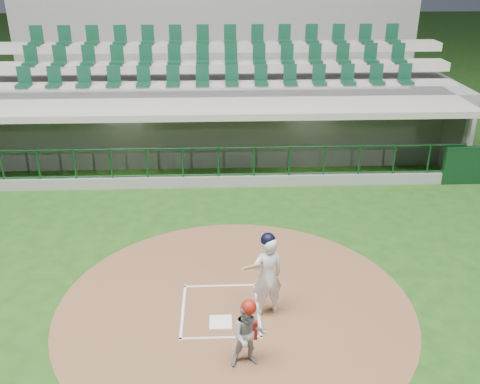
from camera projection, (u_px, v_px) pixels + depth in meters
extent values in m
plane|color=#1B4012|center=(220.00, 302.00, 10.97)|extent=(120.00, 120.00, 0.00)
cylinder|color=brown|center=(235.00, 307.00, 10.80)|extent=(7.20, 7.20, 0.01)
cube|color=white|center=(221.00, 322.00, 10.32)|extent=(0.43, 0.43, 0.02)
cube|color=white|center=(183.00, 311.00, 10.66)|extent=(0.05, 1.80, 0.01)
cube|color=white|center=(258.00, 309.00, 10.72)|extent=(0.05, 1.80, 0.01)
cube|color=white|center=(220.00, 286.00, 11.47)|extent=(1.55, 0.05, 0.01)
cube|color=silver|center=(221.00, 338.00, 9.91)|extent=(1.55, 0.05, 0.01)
cube|color=slate|center=(219.00, 183.00, 18.04)|extent=(15.00, 3.00, 0.10)
cube|color=slate|center=(218.00, 129.00, 18.93)|extent=(15.00, 0.20, 2.70)
cube|color=beige|center=(218.00, 124.00, 18.72)|extent=(13.50, 0.04, 0.90)
cube|color=slate|center=(444.00, 141.00, 17.75)|extent=(0.20, 3.00, 2.70)
cube|color=gray|center=(218.00, 102.00, 16.65)|extent=(15.40, 3.50, 0.20)
cube|color=gray|center=(219.00, 182.00, 16.34)|extent=(15.00, 0.15, 0.40)
cube|color=black|center=(218.00, 133.00, 15.70)|extent=(15.00, 0.01, 0.95)
cube|color=brown|center=(219.00, 165.00, 18.89)|extent=(12.75, 0.40, 0.45)
cube|color=white|center=(122.00, 105.00, 16.82)|extent=(1.30, 0.35, 0.04)
cube|color=white|center=(311.00, 103.00, 17.05)|extent=(1.30, 0.35, 0.04)
cube|color=black|center=(472.00, 165.00, 16.41)|extent=(1.80, 0.18, 1.20)
imported|color=#B21315|center=(90.00, 150.00, 18.19)|extent=(1.26, 0.79, 1.87)
imported|color=maroon|center=(146.00, 151.00, 18.11)|extent=(1.19, 0.83, 1.88)
imported|color=#AF1312|center=(295.00, 146.00, 18.50)|extent=(1.04, 0.82, 1.87)
imported|color=#AD1216|center=(354.00, 150.00, 18.36)|extent=(1.61, 0.54, 1.73)
cube|color=gray|center=(218.00, 109.00, 20.31)|extent=(17.00, 6.50, 2.50)
cube|color=#A29C92|center=(217.00, 88.00, 18.48)|extent=(16.60, 0.95, 0.30)
cube|color=#9F9A90|center=(217.00, 67.00, 19.12)|extent=(16.60, 0.95, 0.30)
cube|color=#9B968C|center=(217.00, 47.00, 19.76)|extent=(16.60, 0.95, 0.30)
cube|color=slate|center=(217.00, 57.00, 22.81)|extent=(17.00, 0.25, 5.05)
imported|color=white|center=(267.00, 276.00, 10.28)|extent=(0.72, 0.58, 1.70)
sphere|color=black|center=(268.00, 240.00, 9.96)|extent=(0.28, 0.28, 0.28)
cylinder|color=#A5844B|center=(255.00, 266.00, 9.89)|extent=(0.58, 0.79, 0.39)
imported|color=#97989D|center=(249.00, 335.00, 9.03)|extent=(0.65, 0.53, 1.25)
sphere|color=maroon|center=(249.00, 307.00, 8.80)|extent=(0.26, 0.26, 0.26)
cube|color=#A01117|center=(248.00, 330.00, 9.17)|extent=(0.32, 0.10, 0.35)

